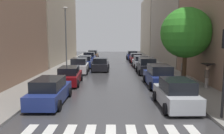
# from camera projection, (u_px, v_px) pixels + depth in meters

# --- Properties ---
(ground_plane) EXTENTS (28.00, 72.00, 0.04)m
(ground_plane) POSITION_uv_depth(u_px,v_px,m) (113.00, 67.00, 31.52)
(ground_plane) COLOR #3B3B3D
(sidewalk_left) EXTENTS (3.00, 72.00, 0.15)m
(sidewalk_left) POSITION_uv_depth(u_px,v_px,m) (67.00, 66.00, 31.55)
(sidewalk_left) COLOR gray
(sidewalk_left) RESTS_ON ground
(sidewalk_right) EXTENTS (3.00, 72.00, 0.15)m
(sidewalk_right) POSITION_uv_depth(u_px,v_px,m) (158.00, 66.00, 31.47)
(sidewalk_right) COLOR gray
(sidewalk_right) RESTS_ON ground
(building_left_mid) EXTENTS (6.00, 20.48, 18.20)m
(building_left_mid) POSITION_uv_depth(u_px,v_px,m) (48.00, 8.00, 36.97)
(building_left_mid) COLOR #B2A38C
(building_left_mid) RESTS_ON ground
(building_right_mid) EXTENTS (6.00, 19.62, 19.08)m
(building_right_mid) POSITION_uv_depth(u_px,v_px,m) (179.00, 5.00, 36.14)
(building_right_mid) COLOR #9E9384
(building_right_mid) RESTS_ON ground
(building_right_far) EXTENTS (6.00, 16.49, 13.92)m
(building_right_far) POSITION_uv_depth(u_px,v_px,m) (157.00, 27.00, 55.07)
(building_right_far) COLOR #B2A38C
(building_right_far) RESTS_ON ground
(parked_car_left_nearest) EXTENTS (2.01, 4.62, 1.62)m
(parked_car_left_nearest) POSITION_uv_depth(u_px,v_px,m) (50.00, 92.00, 13.57)
(parked_car_left_nearest) COLOR navy
(parked_car_left_nearest) RESTS_ON ground
(parked_car_left_second) EXTENTS (2.14, 4.58, 1.56)m
(parked_car_left_second) POSITION_uv_depth(u_px,v_px,m) (69.00, 76.00, 19.35)
(parked_car_left_second) COLOR maroon
(parked_car_left_second) RESTS_ON ground
(parked_car_left_third) EXTENTS (2.24, 4.10, 1.76)m
(parked_car_left_third) POSITION_uv_depth(u_px,v_px,m) (79.00, 66.00, 25.49)
(parked_car_left_third) COLOR silver
(parked_car_left_third) RESTS_ON ground
(parked_car_left_fourth) EXTENTS (2.23, 4.84, 1.61)m
(parked_car_left_fourth) POSITION_uv_depth(u_px,v_px,m) (85.00, 62.00, 30.86)
(parked_car_left_fourth) COLOR navy
(parked_car_left_fourth) RESTS_ON ground
(parked_car_left_fifth) EXTENTS (2.10, 4.02, 1.78)m
(parked_car_left_fifth) POSITION_uv_depth(u_px,v_px,m) (89.00, 58.00, 36.25)
(parked_car_left_fifth) COLOR navy
(parked_car_left_fifth) RESTS_ON ground
(parked_car_left_sixth) EXTENTS (2.03, 4.30, 1.75)m
(parked_car_left_sixth) POSITION_uv_depth(u_px,v_px,m) (93.00, 55.00, 42.59)
(parked_car_left_sixth) COLOR brown
(parked_car_left_sixth) RESTS_ON ground
(parked_car_right_nearest) EXTENTS (2.11, 4.10, 1.70)m
(parked_car_right_nearest) POSITION_uv_depth(u_px,v_px,m) (176.00, 94.00, 12.80)
(parked_car_right_nearest) COLOR #B2B7BF
(parked_car_right_nearest) RESTS_ON ground
(parked_car_right_second) EXTENTS (2.19, 4.77, 1.81)m
(parked_car_right_second) POSITION_uv_depth(u_px,v_px,m) (159.00, 76.00, 18.57)
(parked_car_right_second) COLOR navy
(parked_car_right_second) RESTS_ON ground
(parked_car_right_third) EXTENTS (2.14, 4.28, 1.81)m
(parked_car_right_third) POSITION_uv_depth(u_px,v_px,m) (147.00, 66.00, 25.19)
(parked_car_right_third) COLOR black
(parked_car_right_third) RESTS_ON ground
(parked_car_right_fourth) EXTENTS (2.20, 4.58, 1.62)m
(parked_car_right_fourth) POSITION_uv_depth(u_px,v_px,m) (140.00, 62.00, 30.59)
(parked_car_right_fourth) COLOR #B2B7BF
(parked_car_right_fourth) RESTS_ON ground
(parked_car_right_fifth) EXTENTS (2.13, 4.73, 1.53)m
(parked_car_right_fifth) POSITION_uv_depth(u_px,v_px,m) (136.00, 58.00, 36.89)
(parked_car_right_fifth) COLOR maroon
(parked_car_right_fifth) RESTS_ON ground
(parked_car_right_sixth) EXTENTS (2.15, 4.30, 1.62)m
(parked_car_right_sixth) POSITION_uv_depth(u_px,v_px,m) (132.00, 55.00, 42.36)
(parked_car_right_sixth) COLOR navy
(parked_car_right_sixth) RESTS_ON ground
(car_midroad) EXTENTS (2.11, 4.44, 1.63)m
(car_midroad) POSITION_uv_depth(u_px,v_px,m) (101.00, 65.00, 27.49)
(car_midroad) COLOR black
(car_midroad) RESTS_ON ground
(pedestrian_foreground) EXTENTS (0.36, 0.36, 1.76)m
(pedestrian_foreground) POSITION_uv_depth(u_px,v_px,m) (183.00, 69.00, 21.21)
(pedestrian_foreground) COLOR brown
(pedestrian_foreground) RESTS_ON sidewalk_right
(pedestrian_near_tree) EXTENTS (1.07, 1.07, 1.93)m
(pedestrian_near_tree) POSITION_uv_depth(u_px,v_px,m) (207.00, 70.00, 17.15)
(pedestrian_near_tree) COLOR gray
(pedestrian_near_tree) RESTS_ON sidewalk_right
(street_tree_right) EXTENTS (4.31, 4.31, 6.50)m
(street_tree_right) POSITION_uv_depth(u_px,v_px,m) (186.00, 33.00, 18.79)
(street_tree_right) COLOR #513823
(street_tree_right) RESTS_ON sidewalk_right
(lamp_post_left) EXTENTS (0.60, 0.28, 7.54)m
(lamp_post_left) POSITION_uv_depth(u_px,v_px,m) (66.00, 35.00, 26.06)
(lamp_post_left) COLOR #595B60
(lamp_post_left) RESTS_ON sidewalk_left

